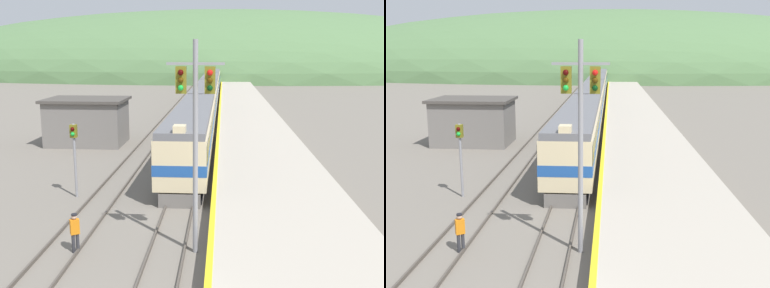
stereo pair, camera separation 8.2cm
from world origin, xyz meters
TOP-DOWN VIEW (x-y plane):
  - track_main at (0.00, 70.00)m, footprint 1.52×180.00m
  - track_siding at (-4.33, 70.00)m, footprint 1.52×180.00m
  - platform at (5.13, 50.00)m, footprint 6.88×140.00m
  - distant_hills at (0.00, 148.35)m, footprint 230.21×103.59m
  - station_shed at (-9.68, 27.55)m, footprint 6.96×5.11m
  - express_train_lead_car at (0.00, 21.85)m, footprint 2.88×21.41m
  - carriage_second at (0.00, 44.86)m, footprint 2.87×22.39m
  - carriage_third at (0.00, 68.14)m, footprint 2.87×22.39m
  - carriage_fourth at (0.00, 91.41)m, footprint 2.87×22.39m
  - signal_mast_main at (1.15, 6.28)m, footprint 2.20×0.42m
  - signal_post_siding at (-5.95, 12.90)m, footprint 0.36×0.42m
  - track_worker at (-3.71, 5.94)m, footprint 0.42×0.37m

SIDE VIEW (x-z plane):
  - distant_hills at x=0.00m, z-range -21.72..21.72m
  - track_main at x=0.00m, z-range 0.00..0.16m
  - track_siding at x=-4.33m, z-range 0.00..0.16m
  - platform at x=5.13m, z-range -0.01..0.95m
  - track_worker at x=-3.71m, z-range 0.11..1.76m
  - station_shed at x=-9.68m, z-range 0.02..4.07m
  - carriage_second at x=0.00m, z-range 0.18..4.16m
  - carriage_third at x=0.00m, z-range 0.18..4.16m
  - carriage_fourth at x=0.00m, z-range 0.18..4.16m
  - express_train_lead_car at x=0.00m, z-range 0.01..4.35m
  - signal_post_siding at x=-5.95m, z-range 0.89..5.07m
  - signal_mast_main at x=1.15m, z-range 1.34..9.84m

